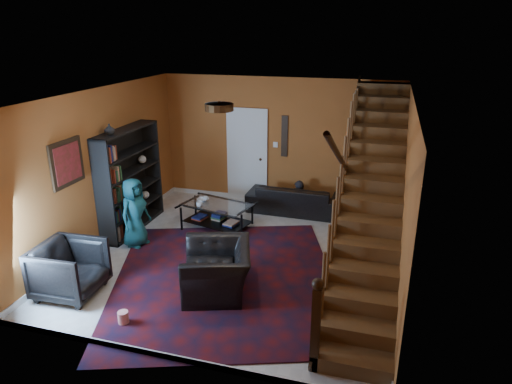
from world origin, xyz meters
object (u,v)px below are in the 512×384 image
Objects in this scene: armchair_right at (217,270)px; armchair_left at (70,269)px; bookshelf at (131,182)px; sofa at (295,199)px; coffee_table at (217,214)px.

armchair_left is at bearing -90.76° from armchair_right.
bookshelf reaches higher than armchair_left.
sofa is 1.81m from coffee_table.
sofa is 3.47m from armchair_right.
bookshelf is 1.79m from coffee_table.
armchair_right is at bearing 82.97° from sofa.
armchair_left is (0.35, -2.40, -0.56)m from bookshelf.
coffee_table is (1.24, 2.86, -0.12)m from armchair_left.
coffee_table is (-0.83, 2.20, -0.08)m from armchair_right.
bookshelf is 2.49m from armchair_left.
armchair_right is (2.07, 0.67, -0.04)m from armchair_left.
bookshelf is 3.04m from armchair_right.
armchair_right is at bearing -69.31° from coffee_table.
armchair_left reaches higher than coffee_table.
bookshelf is 2.23× the size of armchair_left.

